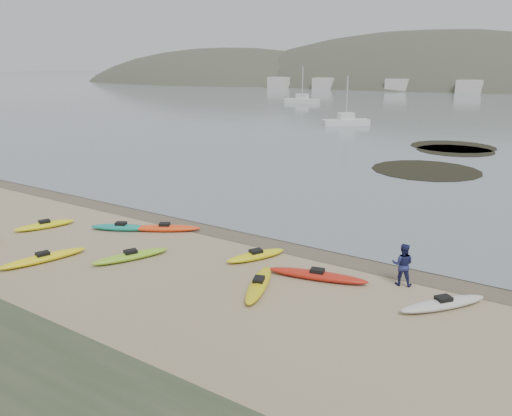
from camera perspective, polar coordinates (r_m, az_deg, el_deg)
The scene contains 5 objects.
ground at distance 25.92m, azimuth 0.00°, elevation -3.19°, with size 600.00×600.00×0.00m, color tan.
wet_sand at distance 25.68m, azimuth -0.37°, elevation -3.36°, with size 60.00×60.00×0.00m, color brown.
kayaks at distance 23.16m, azimuth -7.80°, elevation -5.30°, with size 22.66×9.48×0.34m.
person_east at distance 20.87m, azimuth 16.41°, elevation -6.20°, with size 0.85×0.66×1.75m, color navy.
kelp_mats at distance 52.22m, azimuth 20.78°, elevation 5.65°, with size 9.84×23.06×0.04m.
Camera 1 is at (13.44, -20.44, 8.56)m, focal length 35.00 mm.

